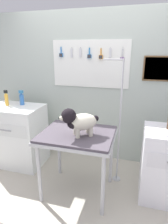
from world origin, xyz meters
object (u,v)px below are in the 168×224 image
at_px(shampoo_bottle, 22,99).
at_px(grooming_table, 77,139).
at_px(dog, 79,121).
at_px(counter_left, 18,135).
at_px(grooming_arm, 119,129).

bearing_deg(shampoo_bottle, grooming_table, -25.83).
bearing_deg(grooming_table, dog, -60.05).
distance_m(dog, counter_left, 1.35).
xyz_separation_m(dog, counter_left, (-1.15, 0.46, -0.52)).
height_order(counter_left, shampoo_bottle, shampoo_bottle).
bearing_deg(dog, grooming_table, 119.95).
xyz_separation_m(grooming_arm, shampoo_bottle, (-1.50, 0.14, 0.27)).
xyz_separation_m(grooming_table, shampoo_bottle, (-1.05, 0.51, 0.30)).
height_order(grooming_table, counter_left, counter_left).
xyz_separation_m(counter_left, shampoo_bottle, (0.06, 0.12, 0.56)).
xyz_separation_m(dog, shampoo_bottle, (-1.09, 0.58, 0.04)).
xyz_separation_m(grooming_table, dog, (0.04, -0.07, 0.26)).
height_order(dog, counter_left, dog).
xyz_separation_m(grooming_arm, counter_left, (-1.56, 0.02, -0.30)).
distance_m(grooming_arm, counter_left, 1.58).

